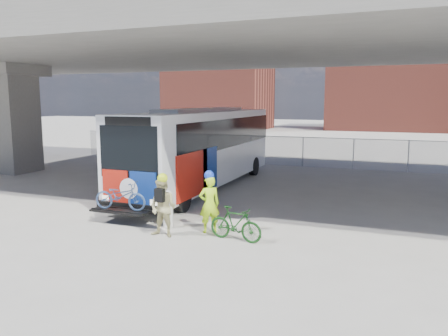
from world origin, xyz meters
The scene contains 9 objects.
ground centered at (0.00, 0.00, 0.00)m, with size 160.00×160.00×0.00m, color #9E9991.
bus centered at (-2.00, 3.63, 2.11)m, with size 2.67×12.95×3.69m.
overpass centered at (0.00, 4.00, 6.54)m, with size 40.00×16.00×7.95m.
chainlink_fence centered at (0.00, 12.00, 1.42)m, with size 30.00×0.06×30.00m.
brick_buildings centered at (1.23, 48.23, 5.42)m, with size 54.00×22.00×12.00m.
bollard centered at (-0.38, -2.69, 0.65)m, with size 0.32×0.32×1.21m.
cyclist_hivis centered at (1.06, -2.69, 0.93)m, with size 0.77×0.72×1.94m.
cyclist_tan centered at (-0.04, -3.59, 0.91)m, with size 0.87×0.68×1.93m.
bike_parked centered at (2.09, -3.17, 0.50)m, with size 0.47×1.67×1.00m, color #133E14.
Camera 1 is at (6.26, -14.66, 4.02)m, focal length 35.00 mm.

